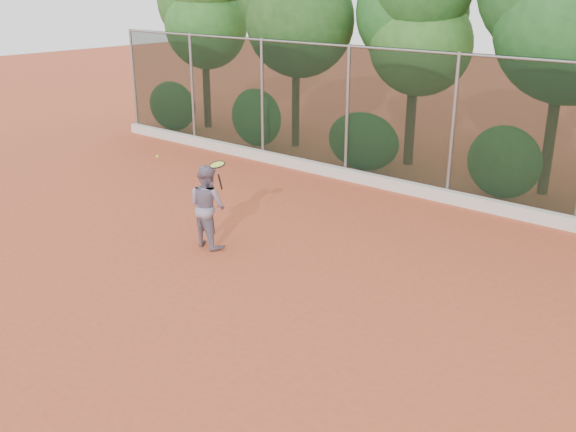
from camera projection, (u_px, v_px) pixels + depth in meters
The scene contains 7 objects.
ground at pixel (249, 303), 10.52m from camera, with size 80.00×80.00×0.00m, color #BC4D2C.
concrete_curb at pixel (443, 196), 15.39m from camera, with size 24.00×0.20×0.30m, color silver.
tennis_player at pixel (208, 206), 12.58m from camera, with size 0.81×0.63×1.66m, color gray.
chainlink_fence at pixel (453, 124), 14.93m from camera, with size 24.09×0.09×3.50m.
foliage_backdrop at pixel (478, 7), 15.82m from camera, with size 23.70×3.63×7.55m.
tennis_racket at pixel (218, 167), 11.95m from camera, with size 0.34×0.34×0.56m.
tennis_ball_in_flight at pixel (157, 156), 13.92m from camera, with size 0.07×0.07×0.07m.
Camera 1 is at (6.53, -6.79, 4.95)m, focal length 40.00 mm.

